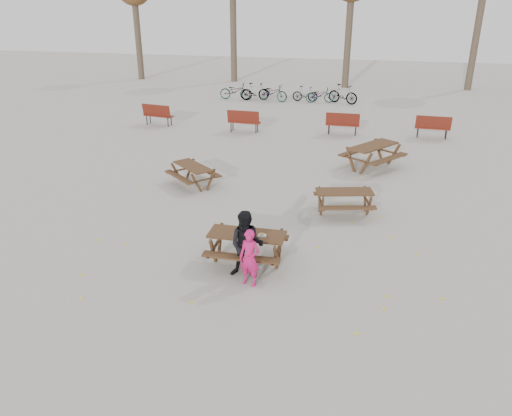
% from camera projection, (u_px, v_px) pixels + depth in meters
% --- Properties ---
extents(ground, '(80.00, 80.00, 0.00)m').
position_uv_depth(ground, '(247.00, 262.00, 12.02)').
color(ground, gray).
rests_on(ground, ground).
extents(main_picnic_table, '(1.80, 1.45, 0.78)m').
position_uv_depth(main_picnic_table, '(247.00, 240.00, 11.79)').
color(main_picnic_table, '#3B1F15').
rests_on(main_picnic_table, ground).
extents(food_tray, '(0.18, 0.11, 0.03)m').
position_uv_depth(food_tray, '(262.00, 236.00, 11.57)').
color(food_tray, white).
rests_on(food_tray, main_picnic_table).
extents(bread_roll, '(0.14, 0.06, 0.05)m').
position_uv_depth(bread_roll, '(262.00, 234.00, 11.55)').
color(bread_roll, tan).
rests_on(bread_roll, food_tray).
extents(soda_bottle, '(0.07, 0.07, 0.17)m').
position_uv_depth(soda_bottle, '(248.00, 233.00, 11.56)').
color(soda_bottle, silver).
rests_on(soda_bottle, main_picnic_table).
extents(child, '(0.54, 0.42, 1.32)m').
position_uv_depth(child, '(250.00, 258.00, 10.86)').
color(child, '#BA175A').
rests_on(child, ground).
extents(adult, '(0.81, 0.64, 1.60)m').
position_uv_depth(adult, '(247.00, 245.00, 11.12)').
color(adult, black).
rests_on(adult, ground).
extents(picnic_table_east, '(1.89, 1.65, 0.70)m').
position_uv_depth(picnic_table_east, '(344.00, 202.00, 14.54)').
color(picnic_table_east, '#3B1F15').
rests_on(picnic_table_east, ground).
extents(picnic_table_north, '(2.06, 2.03, 0.69)m').
position_uv_depth(picnic_table_north, '(193.00, 175.00, 16.68)').
color(picnic_table_north, '#3B1F15').
rests_on(picnic_table_north, ground).
extents(picnic_table_far, '(2.51, 2.60, 0.87)m').
position_uv_depth(picnic_table_far, '(373.00, 156.00, 18.29)').
color(picnic_table_far, '#3B1F15').
rests_on(picnic_table_far, ground).
extents(park_bench_row, '(14.36, 1.31, 1.03)m').
position_uv_depth(park_bench_row, '(291.00, 121.00, 22.93)').
color(park_bench_row, maroon).
rests_on(park_bench_row, ground).
extents(bicycle_row, '(8.30, 1.33, 1.10)m').
position_uv_depth(bicycle_row, '(285.00, 93.00, 29.46)').
color(bicycle_row, black).
rests_on(bicycle_row, ground).
extents(fallen_leaves, '(11.00, 11.00, 0.01)m').
position_uv_depth(fallen_leaves, '(284.00, 221.00, 14.16)').
color(fallen_leaves, gold).
rests_on(fallen_leaves, ground).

